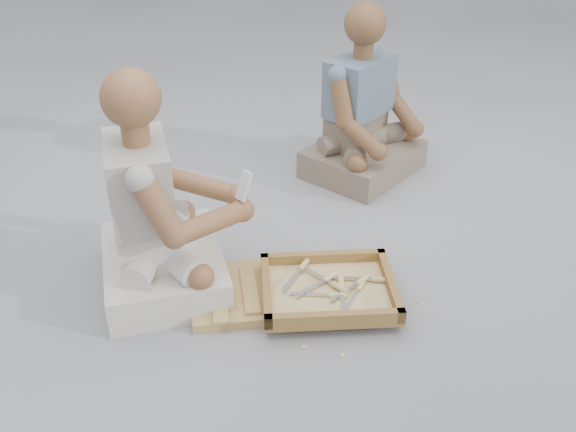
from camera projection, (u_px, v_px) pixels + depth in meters
name	position (u px, v px, depth m)	size (l,w,h in m)	color
ground	(299.00, 292.00, 2.58)	(60.00, 60.00, 0.00)	#9B9BA0
carved_panel	(266.00, 291.00, 2.56)	(0.59, 0.39, 0.04)	olive
tool_tray	(328.00, 290.00, 2.49)	(0.63, 0.57, 0.07)	brown
chisel_0	(359.00, 282.00, 2.51)	(0.22, 0.08, 0.02)	silver
chisel_1	(375.00, 279.00, 2.53)	(0.20, 0.13, 0.02)	silver
chisel_2	(341.00, 286.00, 2.49)	(0.11, 0.21, 0.02)	silver
chisel_3	(359.00, 289.00, 2.49)	(0.19, 0.15, 0.02)	silver
chisel_4	(326.00, 279.00, 2.53)	(0.22, 0.08, 0.02)	silver
chisel_5	(332.00, 295.00, 2.45)	(0.20, 0.12, 0.02)	silver
chisel_6	(301.00, 268.00, 2.58)	(0.18, 0.15, 0.02)	silver
chisel_7	(336.00, 285.00, 2.49)	(0.09, 0.21, 0.02)	silver
wood_chip_0	(304.00, 347.00, 2.31)	(0.02, 0.01, 0.00)	#D4BA7D
wood_chip_1	(423.00, 304.00, 2.51)	(0.02, 0.01, 0.00)	#D4BA7D
wood_chip_2	(334.00, 249.00, 2.84)	(0.02, 0.01, 0.00)	#D4BA7D
wood_chip_3	(362.00, 275.00, 2.68)	(0.02, 0.01, 0.00)	#D4BA7D
wood_chip_4	(229.00, 283.00, 2.63)	(0.02, 0.01, 0.00)	#D4BA7D
wood_chip_5	(342.00, 355.00, 2.27)	(0.02, 0.01, 0.00)	#D4BA7D
wood_chip_6	(273.00, 271.00, 2.70)	(0.02, 0.01, 0.00)	#D4BA7D
wood_chip_7	(251.00, 262.00, 2.76)	(0.02, 0.01, 0.00)	#D4BA7D
wood_chip_8	(305.00, 264.00, 2.74)	(0.02, 0.01, 0.00)	#D4BA7D
wood_chip_9	(277.00, 278.00, 2.66)	(0.02, 0.01, 0.00)	#D4BA7D
wood_chip_10	(256.00, 305.00, 2.51)	(0.02, 0.01, 0.00)	#D4BA7D
wood_chip_11	(226.00, 279.00, 2.65)	(0.02, 0.01, 0.00)	#D4BA7D
craftsman	(157.00, 219.00, 2.47)	(0.65, 0.66, 0.91)	silver
companion	(363.00, 120.00, 3.33)	(0.71, 0.65, 0.89)	#786856
mobile_phone	(244.00, 186.00, 2.43)	(0.06, 0.06, 0.11)	silver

